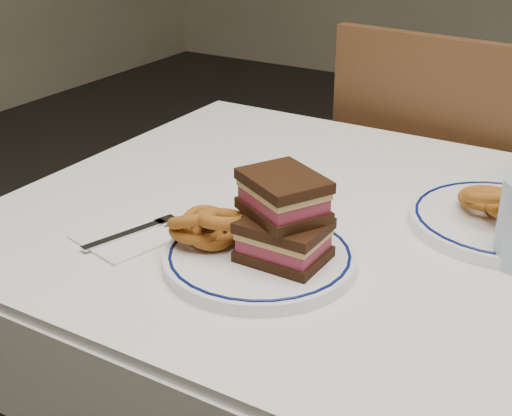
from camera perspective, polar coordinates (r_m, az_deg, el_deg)
The scene contains 9 objects.
dining_table at distance 1.11m, azimuth 12.07°, elevation -7.15°, with size 1.27×0.87×0.75m.
chair_far at distance 1.75m, azimuth 14.22°, elevation -0.02°, with size 0.48×0.48×0.94m.
main_plate at distance 0.96m, azimuth 0.29°, elevation -3.98°, with size 0.26×0.26×0.02m.
reuben_sandwich at distance 0.92m, azimuth 2.23°, elevation -0.78°, with size 0.14×0.13×0.11m.
onion_rings_main at distance 0.97m, azimuth -3.84°, elevation -1.45°, with size 0.12×0.10×0.07m.
ketchup_ramekin at distance 1.04m, azimuth 1.26°, elevation -0.05°, with size 0.05×0.05×0.03m.
far_plate at distance 1.12m, azimuth 19.14°, elevation -0.95°, with size 0.27×0.27×0.02m.
onion_rings_far at distance 1.11m, azimuth 19.03°, elevation 0.49°, with size 0.13×0.13×0.08m.
napkin_fork at distance 1.05m, azimuth -10.32°, elevation -2.23°, with size 0.14×0.16×0.01m.
Camera 1 is at (0.27, -0.90, 1.23)m, focal length 50.00 mm.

